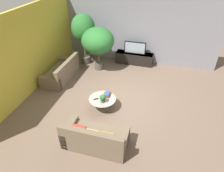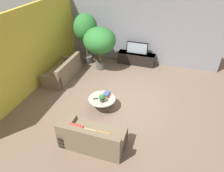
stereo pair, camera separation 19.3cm
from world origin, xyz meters
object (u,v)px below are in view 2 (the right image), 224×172
(media_console, at_px, (136,58))
(potted_palm_corner, at_px, (100,41))
(couch_by_wall, at_px, (63,72))
(potted_plant_tabletop, at_px, (102,98))
(couch_near_entry, at_px, (92,138))
(television, at_px, (137,48))
(coffee_table, at_px, (102,101))
(potted_palm_tall, at_px, (86,29))

(media_console, height_order, potted_palm_corner, potted_palm_corner)
(couch_by_wall, relative_size, potted_plant_tabletop, 6.72)
(media_console, distance_m, couch_near_entry, 5.11)
(television, height_order, coffee_table, television)
(potted_palm_corner, bearing_deg, couch_by_wall, -134.88)
(potted_palm_tall, height_order, potted_palm_corner, potted_palm_tall)
(potted_palm_corner, bearing_deg, couch_near_entry, -72.30)
(television, relative_size, coffee_table, 1.08)
(couch_near_entry, relative_size, potted_palm_corner, 0.91)
(couch_by_wall, distance_m, potted_palm_tall, 2.14)
(media_console, distance_m, potted_palm_corner, 2.03)
(media_console, bearing_deg, television, -90.00)
(media_console, xyz_separation_m, couch_near_entry, (-0.12, -5.11, 0.01))
(television, relative_size, couch_by_wall, 0.52)
(media_console, relative_size, potted_plant_tabletop, 6.21)
(potted_plant_tabletop, bearing_deg, coffee_table, 113.35)
(potted_plant_tabletop, bearing_deg, media_console, 84.35)
(coffee_table, relative_size, couch_by_wall, 0.48)
(couch_by_wall, xyz_separation_m, potted_plant_tabletop, (2.29, -1.49, 0.27))
(media_console, xyz_separation_m, potted_plant_tabletop, (-0.36, -3.68, 0.28))
(potted_plant_tabletop, bearing_deg, couch_by_wall, 146.90)
(couch_by_wall, bearing_deg, couch_near_entry, 40.84)
(potted_plant_tabletop, bearing_deg, couch_near_entry, -80.45)
(couch_near_entry, height_order, potted_plant_tabletop, couch_near_entry)
(media_console, height_order, potted_plant_tabletop, potted_plant_tabletop)
(television, distance_m, coffee_table, 3.58)
(potted_palm_tall, distance_m, potted_palm_corner, 0.95)
(media_console, height_order, coffee_table, media_console)
(media_console, relative_size, coffee_table, 1.91)
(couch_near_entry, bearing_deg, potted_plant_tabletop, -80.45)
(television, height_order, potted_palm_corner, potted_palm_corner)
(couch_by_wall, relative_size, potted_palm_tall, 0.82)
(couch_by_wall, height_order, potted_plant_tabletop, couch_by_wall)
(coffee_table, height_order, potted_plant_tabletop, potted_plant_tabletop)
(potted_palm_tall, bearing_deg, couch_by_wall, -104.15)
(coffee_table, height_order, couch_near_entry, couch_near_entry)
(television, xyz_separation_m, couch_by_wall, (-2.65, -2.18, -0.51))
(media_console, xyz_separation_m, coffee_table, (-0.43, -3.52, 0.00))
(media_console, relative_size, potted_palm_corner, 0.91)
(couch_near_entry, bearing_deg, potted_palm_tall, -64.95)
(couch_by_wall, xyz_separation_m, potted_palm_tall, (0.41, 1.61, 1.34))
(potted_palm_corner, bearing_deg, potted_plant_tabletop, -68.24)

